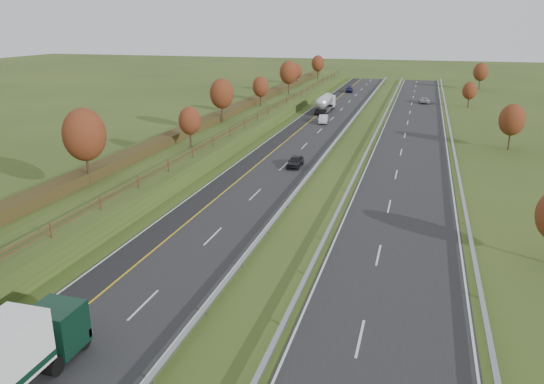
{
  "coord_description": "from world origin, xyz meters",
  "views": [
    {
      "loc": [
        17.61,
        -16.04,
        17.53
      ],
      "look_at": [
        4.58,
        29.84,
        2.2
      ],
      "focal_mm": 35.0,
      "sensor_mm": 36.0,
      "label": 1
    }
  ],
  "objects_px": {
    "car_oncoming": "(424,100)",
    "road_tanker": "(325,103)",
    "car_dark_near": "(295,161)",
    "car_small_far": "(349,90)",
    "car_silver_mid": "(323,119)"
  },
  "relations": [
    {
      "from": "car_oncoming",
      "to": "car_small_far",
      "type": "bearing_deg",
      "value": -41.79
    },
    {
      "from": "car_silver_mid",
      "to": "car_dark_near",
      "type": "bearing_deg",
      "value": -93.25
    },
    {
      "from": "car_silver_mid",
      "to": "car_oncoming",
      "type": "height_order",
      "value": "car_silver_mid"
    },
    {
      "from": "car_dark_near",
      "to": "car_oncoming",
      "type": "xyz_separation_m",
      "value": [
        15.18,
        61.84,
        -0.05
      ]
    },
    {
      "from": "road_tanker",
      "to": "car_dark_near",
      "type": "bearing_deg",
      "value": -84.45
    },
    {
      "from": "car_dark_near",
      "to": "car_small_far",
      "type": "xyz_separation_m",
      "value": [
        -3.88,
        77.02,
        -0.04
      ]
    },
    {
      "from": "road_tanker",
      "to": "car_small_far",
      "type": "height_order",
      "value": "road_tanker"
    },
    {
      "from": "road_tanker",
      "to": "car_oncoming",
      "type": "xyz_separation_m",
      "value": [
        19.44,
        17.9,
        -1.18
      ]
    },
    {
      "from": "road_tanker",
      "to": "car_oncoming",
      "type": "height_order",
      "value": "road_tanker"
    },
    {
      "from": "car_oncoming",
      "to": "road_tanker",
      "type": "bearing_deg",
      "value": 39.39
    },
    {
      "from": "car_dark_near",
      "to": "car_silver_mid",
      "type": "height_order",
      "value": "car_silver_mid"
    },
    {
      "from": "car_silver_mid",
      "to": "car_small_far",
      "type": "relative_size",
      "value": 0.98
    },
    {
      "from": "road_tanker",
      "to": "car_silver_mid",
      "type": "height_order",
      "value": "road_tanker"
    },
    {
      "from": "car_small_far",
      "to": "car_oncoming",
      "type": "distance_m",
      "value": 24.37
    },
    {
      "from": "car_small_far",
      "to": "car_dark_near",
      "type": "bearing_deg",
      "value": -92.44
    }
  ]
}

